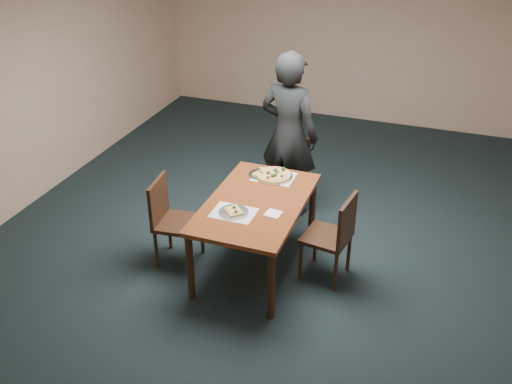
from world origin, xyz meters
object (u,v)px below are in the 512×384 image
(chair_left, at_px, (170,217))
(slice_plate_far, at_px, (262,174))
(diner, at_px, (289,135))
(slice_plate_near, at_px, (234,212))
(chair_right, at_px, (335,233))
(dining_table, at_px, (256,209))
(pizza_pan, at_px, (274,175))
(chair_far, at_px, (288,170))

(chair_left, relative_size, slice_plate_far, 3.25)
(diner, xyz_separation_m, slice_plate_far, (-0.09, -0.66, -0.19))
(diner, distance_m, slice_plate_near, 1.47)
(chair_left, relative_size, chair_right, 1.00)
(chair_right, relative_size, slice_plate_far, 3.25)
(dining_table, distance_m, slice_plate_near, 0.32)
(chair_right, height_order, diner, diner)
(slice_plate_far, bearing_deg, pizza_pan, -0.05)
(chair_right, bearing_deg, slice_plate_far, -109.18)
(chair_right, distance_m, slice_plate_near, 0.98)
(chair_far, bearing_deg, slice_plate_far, -86.19)
(chair_left, height_order, slice_plate_far, chair_left)
(pizza_pan, bearing_deg, chair_left, -139.07)
(chair_far, bearing_deg, slice_plate_near, -81.56)
(slice_plate_near, relative_size, slice_plate_far, 1.00)
(pizza_pan, bearing_deg, slice_plate_far, 179.95)
(slice_plate_near, distance_m, slice_plate_far, 0.80)
(chair_right, bearing_deg, dining_table, -77.04)
(dining_table, xyz_separation_m, diner, (-0.04, 1.19, 0.29))
(dining_table, relative_size, slice_plate_far, 5.36)
(dining_table, xyz_separation_m, chair_right, (0.77, 0.06, -0.14))
(chair_left, relative_size, slice_plate_near, 3.25)
(dining_table, relative_size, slice_plate_near, 5.36)
(diner, bearing_deg, dining_table, 102.82)
(pizza_pan, relative_size, slice_plate_far, 1.39)
(dining_table, distance_m, pizza_pan, 0.54)
(chair_far, xyz_separation_m, slice_plate_far, (-0.09, -0.64, 0.25))
(diner, bearing_deg, pizza_pan, 104.81)
(chair_right, relative_size, diner, 0.48)
(chair_far, bearing_deg, pizza_pan, -74.47)
(dining_table, height_order, diner, diner)
(dining_table, height_order, pizza_pan, pizza_pan)
(chair_right, xyz_separation_m, slice_plate_near, (-0.89, -0.33, 0.25))
(chair_left, bearing_deg, dining_table, -82.72)
(chair_right, relative_size, pizza_pan, 2.34)
(dining_table, distance_m, chair_far, 1.18)
(chair_far, xyz_separation_m, chair_right, (0.81, -1.11, 0.00))
(chair_right, xyz_separation_m, pizza_pan, (-0.76, 0.47, 0.26))
(pizza_pan, height_order, slice_plate_far, pizza_pan)
(chair_left, bearing_deg, slice_plate_near, -102.02)
(diner, xyz_separation_m, slice_plate_near, (-0.08, -1.46, -0.18))
(chair_right, relative_size, slice_plate_near, 3.25)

